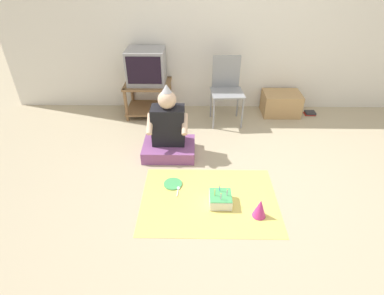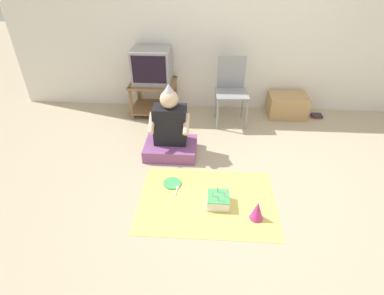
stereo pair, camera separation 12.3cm
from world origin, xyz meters
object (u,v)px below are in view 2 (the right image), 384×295
object	(u,v)px
cardboard_box_stack	(287,105)
birthday_cake	(218,200)
tv	(152,66)
paper_plate	(172,183)
book_pile	(317,116)
party_hat_blue	(257,210)
folding_chair	(231,86)
person_seated	(170,132)

from	to	relation	value
cardboard_box_stack	birthday_cake	bearing A→B (deg)	-117.57
tv	paper_plate	world-z (taller)	tv
book_pile	paper_plate	bearing A→B (deg)	-139.89
party_hat_blue	folding_chair	bearing A→B (deg)	95.36
birthday_cake	paper_plate	xyz separation A→B (m)	(-0.47, 0.27, -0.05)
paper_plate	birthday_cake	bearing A→B (deg)	-29.71
tv	book_pile	world-z (taller)	tv
book_pile	party_hat_blue	size ratio (longest dim) A/B	0.82
cardboard_box_stack	party_hat_blue	bearing A→B (deg)	-107.58
folding_chair	birthday_cake	xyz separation A→B (m)	(-0.17, -1.70, -0.45)
tv	folding_chair	size ratio (longest dim) A/B	0.58
book_pile	tv	bearing A→B (deg)	179.67
folding_chair	party_hat_blue	distance (m)	1.90
folding_chair	paper_plate	bearing A→B (deg)	-113.93
person_seated	party_hat_blue	bearing A→B (deg)	-48.22
book_pile	birthday_cake	xyz separation A→B (m)	(-1.43, -1.87, 0.04)
tv	book_pile	distance (m)	2.44
tv	birthday_cake	size ratio (longest dim) A/B	2.44
tv	birthday_cake	xyz separation A→B (m)	(0.91, -1.88, -0.64)
tv	party_hat_blue	size ratio (longest dim) A/B	2.73
folding_chair	cardboard_box_stack	distance (m)	0.92
person_seated	paper_plate	xyz separation A→B (m)	(0.08, -0.58, -0.26)
cardboard_box_stack	person_seated	size ratio (longest dim) A/B	0.61
cardboard_box_stack	person_seated	xyz separation A→B (m)	(-1.54, -1.05, 0.11)
cardboard_box_stack	book_pile	world-z (taller)	cardboard_box_stack
person_seated	birthday_cake	xyz separation A→B (m)	(0.55, -0.84, -0.22)
cardboard_box_stack	tv	bearing A→B (deg)	-179.47
book_pile	cardboard_box_stack	bearing A→B (deg)	175.97
party_hat_blue	person_seated	bearing A→B (deg)	131.78
birthday_cake	paper_plate	world-z (taller)	birthday_cake
birthday_cake	party_hat_blue	world-z (taller)	party_hat_blue
folding_chair	cardboard_box_stack	xyz separation A→B (m)	(0.82, 0.20, -0.35)
birthday_cake	party_hat_blue	xyz separation A→B (m)	(0.34, -0.15, 0.04)
paper_plate	party_hat_blue	bearing A→B (deg)	-27.49
birthday_cake	book_pile	bearing A→B (deg)	52.54
folding_chair	book_pile	distance (m)	1.36
tv	folding_chair	distance (m)	1.11
tv	party_hat_blue	xyz separation A→B (m)	(1.25, -2.03, -0.60)
cardboard_box_stack	paper_plate	distance (m)	2.19
tv	person_seated	xyz separation A→B (m)	(0.36, -1.04, -0.43)
tv	book_pile	bearing A→B (deg)	-0.33
person_seated	birthday_cake	bearing A→B (deg)	-56.89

